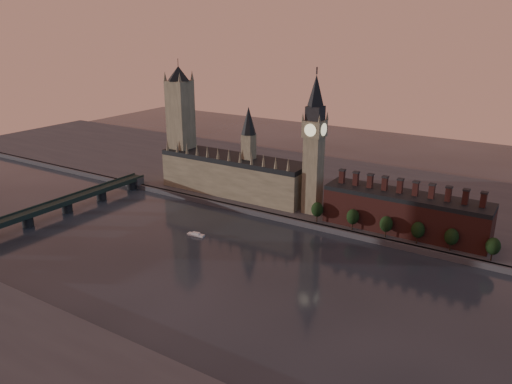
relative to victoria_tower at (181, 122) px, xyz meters
The scene contains 14 objects.
ground 176.40m from the victoria_tower, 43.78° to the right, with size 900.00×900.00×0.00m, color black.
north_bank 147.08m from the victoria_tower, 27.72° to the left, with size 900.00×182.00×4.00m.
palace_of_westminster 67.03m from the victoria_tower, ahead, with size 130.00×30.30×74.00m.
victoria_tower is the anchor object (origin of this frame).
big_ben 130.12m from the victoria_tower, ahead, with size 15.00×15.00×107.00m.
chimney_block 204.27m from the victoria_tower, ahead, with size 110.00×25.00×37.00m.
embankment_tree_0 150.77m from the victoria_tower, ahead, with size 8.60×8.60×14.88m.
embankment_tree_1 176.32m from the victoria_tower, ahead, with size 8.60×8.60×14.88m.
embankment_tree_2 199.21m from the victoria_tower, ahead, with size 8.60×8.60×14.88m.
embankment_tree_3 219.00m from the victoria_tower, ahead, with size 8.60×8.60×14.88m.
embankment_tree_4 239.20m from the victoria_tower, ahead, with size 8.60×8.60×14.88m.
embankment_tree_5 262.81m from the victoria_tower, ahead, with size 8.60×8.60×14.88m.
westminster_bridge 133.21m from the victoria_tower, 106.56° to the right, with size 14.00×200.00×11.55m.
river_boat 126.48m from the victoria_tower, 45.62° to the right, with size 12.78×5.20×2.48m.
Camera 1 is at (163.49, -211.12, 138.99)m, focal length 35.00 mm.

